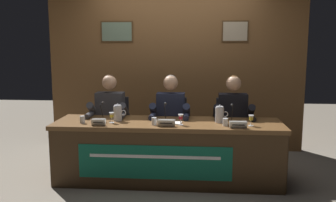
% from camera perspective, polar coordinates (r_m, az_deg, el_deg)
% --- Properties ---
extents(ground_plane, '(12.00, 12.00, 0.00)m').
position_cam_1_polar(ground_plane, '(4.58, 0.00, -12.12)').
color(ground_plane, gray).
extents(wall_back_panelled, '(3.90, 0.14, 2.60)m').
position_cam_1_polar(wall_back_panelled, '(5.68, 1.15, 5.48)').
color(wall_back_panelled, brown).
rests_on(wall_back_panelled, ground_plane).
extents(conference_table, '(2.70, 0.73, 0.72)m').
position_cam_1_polar(conference_table, '(4.33, -0.15, -6.59)').
color(conference_table, brown).
rests_on(conference_table, ground_plane).
extents(chair_left, '(0.44, 0.45, 0.92)m').
position_cam_1_polar(chair_left, '(5.09, -8.53, -4.75)').
color(chair_left, black).
rests_on(chair_left, ground_plane).
extents(panelist_left, '(0.51, 0.48, 1.25)m').
position_cam_1_polar(panelist_left, '(4.84, -9.14, -2.12)').
color(panelist_left, black).
rests_on(panelist_left, ground_plane).
extents(nameplate_left, '(0.16, 0.06, 0.08)m').
position_cam_1_polar(nameplate_left, '(4.24, -10.74, -3.22)').
color(nameplate_left, white).
rests_on(nameplate_left, conference_table).
extents(juice_glass_left, '(0.06, 0.06, 0.12)m').
position_cam_1_polar(juice_glass_left, '(4.35, -8.72, -2.26)').
color(juice_glass_left, white).
rests_on(juice_glass_left, conference_table).
extents(water_cup_left, '(0.06, 0.06, 0.08)m').
position_cam_1_polar(water_cup_left, '(4.41, -13.13, -2.87)').
color(water_cup_left, silver).
rests_on(water_cup_left, conference_table).
extents(microphone_left, '(0.06, 0.17, 0.22)m').
position_cam_1_polar(microphone_left, '(4.52, -10.31, -2.03)').
color(microphone_left, black).
rests_on(microphone_left, conference_table).
extents(chair_center, '(0.44, 0.45, 0.92)m').
position_cam_1_polar(chair_center, '(4.97, 0.52, -4.98)').
color(chair_center, black).
rests_on(chair_center, ground_plane).
extents(panelist_center, '(0.51, 0.48, 1.25)m').
position_cam_1_polar(panelist_center, '(4.71, 0.34, -2.29)').
color(panelist_center, black).
rests_on(panelist_center, ground_plane).
extents(nameplate_center, '(0.20, 0.06, 0.08)m').
position_cam_1_polar(nameplate_center, '(4.12, -0.26, -3.41)').
color(nameplate_center, white).
rests_on(nameplate_center, conference_table).
extents(juice_glass_center, '(0.06, 0.06, 0.12)m').
position_cam_1_polar(juice_glass_center, '(4.19, 1.99, -2.57)').
color(juice_glass_center, white).
rests_on(juice_glass_center, conference_table).
extents(water_cup_center, '(0.06, 0.06, 0.08)m').
position_cam_1_polar(water_cup_center, '(4.20, -2.16, -3.21)').
color(water_cup_center, silver).
rests_on(water_cup_center, conference_table).
extents(microphone_center, '(0.06, 0.17, 0.22)m').
position_cam_1_polar(microphone_center, '(4.38, -0.49, -2.22)').
color(microphone_center, black).
rests_on(microphone_center, conference_table).
extents(chair_right, '(0.44, 0.45, 0.92)m').
position_cam_1_polar(chair_right, '(4.98, 9.77, -5.09)').
color(chair_right, black).
rests_on(chair_right, ground_plane).
extents(panelist_right, '(0.51, 0.48, 1.25)m').
position_cam_1_polar(panelist_right, '(4.72, 10.07, -2.41)').
color(panelist_right, black).
rests_on(panelist_right, ground_plane).
extents(nameplate_right, '(0.19, 0.06, 0.08)m').
position_cam_1_polar(nameplate_right, '(4.11, 10.84, -3.62)').
color(nameplate_right, white).
rests_on(nameplate_right, conference_table).
extents(juice_glass_right, '(0.06, 0.06, 0.12)m').
position_cam_1_polar(juice_glass_right, '(4.25, 12.75, -2.65)').
color(juice_glass_right, white).
rests_on(juice_glass_right, conference_table).
extents(water_cup_right, '(0.06, 0.06, 0.08)m').
position_cam_1_polar(water_cup_right, '(4.21, 8.87, -3.30)').
color(water_cup_right, silver).
rests_on(water_cup_right, conference_table).
extents(microphone_right, '(0.06, 0.17, 0.22)m').
position_cam_1_polar(microphone_right, '(4.35, 9.93, -2.44)').
color(microphone_right, black).
rests_on(microphone_right, conference_table).
extents(water_pitcher_left_side, '(0.15, 0.10, 0.21)m').
position_cam_1_polar(water_pitcher_left_side, '(4.45, -7.78, -1.85)').
color(water_pitcher_left_side, silver).
rests_on(water_pitcher_left_side, conference_table).
extents(water_pitcher_right_side, '(0.15, 0.10, 0.21)m').
position_cam_1_polar(water_pitcher_right_side, '(4.37, 8.01, -2.07)').
color(water_pitcher_right_side, silver).
rests_on(water_pitcher_right_side, conference_table).
extents(document_stack_center, '(0.23, 0.18, 0.01)m').
position_cam_1_polar(document_stack_center, '(4.29, 0.66, -3.40)').
color(document_stack_center, white).
rests_on(document_stack_center, conference_table).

